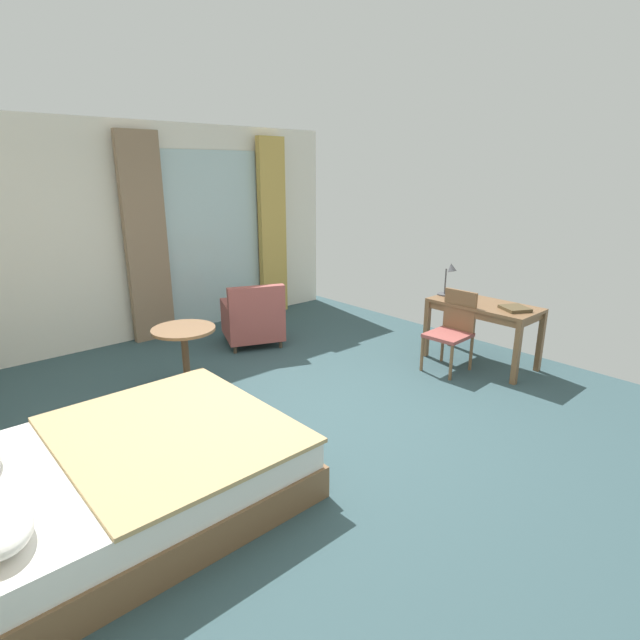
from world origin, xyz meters
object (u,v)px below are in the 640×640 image
object	(u,v)px
closed_book	(515,308)
desk_lamp	(449,276)
round_cafe_table	(185,346)
armchair_by_window	(253,320)
bed	(114,478)
writing_desk	(484,311)
desk_chair	(453,327)

from	to	relation	value
closed_book	desk_lamp	bearing A→B (deg)	119.29
round_cafe_table	armchair_by_window	bearing A→B (deg)	31.28
bed	desk_lamp	world-z (taller)	desk_lamp
armchair_by_window	round_cafe_table	xyz separation A→B (m)	(-1.39, -0.84, 0.19)
writing_desk	closed_book	xyz separation A→B (m)	(-0.01, -0.38, 0.11)
bed	armchair_by_window	xyz separation A→B (m)	(2.61, 2.18, 0.09)
writing_desk	closed_book	world-z (taller)	closed_book
desk_lamp	round_cafe_table	size ratio (longest dim) A/B	0.59
writing_desk	desk_chair	distance (m)	0.45
desk_lamp	round_cafe_table	world-z (taller)	desk_lamp
bed	round_cafe_table	size ratio (longest dim) A/B	3.14
desk_chair	closed_book	distance (m)	0.70
bed	closed_book	world-z (taller)	bed
desk_chair	round_cafe_table	size ratio (longest dim) A/B	1.26
writing_desk	round_cafe_table	size ratio (longest dim) A/B	1.70
desk_lamp	armchair_by_window	distance (m)	2.55
bed	closed_book	distance (m)	4.30
desk_lamp	round_cafe_table	xyz separation A→B (m)	(-3.01, 1.01, -0.46)
writing_desk	armchair_by_window	world-z (taller)	armchair_by_window
desk_lamp	closed_book	bearing A→B (deg)	-89.17
bed	round_cafe_table	bearing A→B (deg)	47.63
armchair_by_window	bed	bearing A→B (deg)	-140.09
desk_lamp	desk_chair	bearing A→B (deg)	-137.50
desk_chair	desk_lamp	size ratio (longest dim) A/B	2.13
bed	desk_chair	bearing A→B (deg)	-0.43
writing_desk	round_cafe_table	bearing A→B (deg)	153.56
bed	desk_lamp	size ratio (longest dim) A/B	5.31
desk_lamp	round_cafe_table	distance (m)	3.21
desk_chair	desk_lamp	world-z (taller)	desk_lamp
armchair_by_window	round_cafe_table	size ratio (longest dim) A/B	1.31
closed_book	round_cafe_table	world-z (taller)	closed_book
armchair_by_window	desk_chair	bearing A→B (deg)	-60.84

